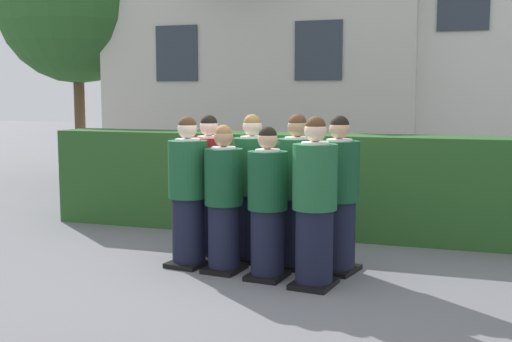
{
  "coord_description": "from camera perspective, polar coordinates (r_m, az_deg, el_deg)",
  "views": [
    {
      "loc": [
        2.11,
        -6.1,
        1.86
      ],
      "look_at": [
        0.0,
        0.27,
        1.05
      ],
      "focal_mm": 45.2,
      "sensor_mm": 36.0,
      "label": 1
    }
  ],
  "objects": [
    {
      "name": "student_in_red_blazer",
      "position": [
        7.4,
        -4.14,
        -1.6
      ],
      "size": [
        0.47,
        0.54,
        1.62
      ],
      "color": "black",
      "rests_on": "ground"
    },
    {
      "name": "hedge",
      "position": [
        8.57,
        3.88,
        -1.14
      ],
      "size": [
        7.0,
        0.7,
        1.33
      ],
      "color": "#285623",
      "rests_on": "ground"
    },
    {
      "name": "student_front_row_2",
      "position": [
        6.46,
        1.03,
        -3.2
      ],
      "size": [
        0.4,
        0.48,
        1.54
      ],
      "color": "black",
      "rests_on": "ground"
    },
    {
      "name": "student_front_row_0",
      "position": [
        6.96,
        -6.02,
        -2.15
      ],
      "size": [
        0.44,
        0.54,
        1.62
      ],
      "color": "black",
      "rests_on": "ground"
    },
    {
      "name": "student_front_row_1",
      "position": [
        6.72,
        -2.85,
        -2.79
      ],
      "size": [
        0.4,
        0.48,
        1.54
      ],
      "color": "black",
      "rests_on": "ground"
    },
    {
      "name": "student_rear_row_3",
      "position": [
        6.73,
        7.31,
        -2.41
      ],
      "size": [
        0.47,
        0.54,
        1.64
      ],
      "color": "black",
      "rests_on": "ground"
    },
    {
      "name": "student_front_row_3",
      "position": [
        6.19,
        5.21,
        -3.14
      ],
      "size": [
        0.44,
        0.54,
        1.65
      ],
      "color": "black",
      "rests_on": "ground"
    },
    {
      "name": "student_rear_row_2",
      "position": [
        6.88,
        3.65,
        -2.12
      ],
      "size": [
        0.44,
        0.55,
        1.65
      ],
      "color": "black",
      "rests_on": "ground"
    },
    {
      "name": "oak_tree_left",
      "position": [
        15.37,
        -15.62,
        14.01
      ],
      "size": [
        3.51,
        3.51,
        5.59
      ],
      "color": "brown",
      "rests_on": "ground"
    },
    {
      "name": "ground_plane",
      "position": [
        6.72,
        -0.74,
        -9.2
      ],
      "size": [
        60.0,
        60.0,
        0.0
      ],
      "primitive_type": "plane",
      "color": "slate"
    },
    {
      "name": "student_rear_row_1",
      "position": [
        7.16,
        -0.33,
        -1.81
      ],
      "size": [
        0.48,
        0.56,
        1.63
      ],
      "color": "black",
      "rests_on": "ground"
    },
    {
      "name": "school_building_main",
      "position": [
        14.8,
        1.94,
        12.05
      ],
      "size": [
        6.82,
        4.69,
        6.21
      ],
      "color": "beige",
      "rests_on": "ground"
    }
  ]
}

